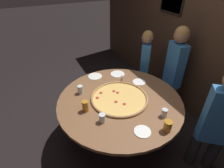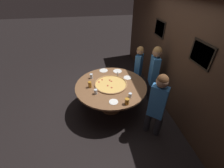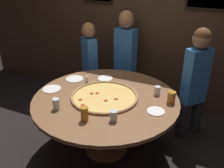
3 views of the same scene
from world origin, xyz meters
name	(u,v)px [view 2 (image 2 of 3)]	position (x,y,z in m)	size (l,w,h in m)	color
ground_plane	(111,108)	(0.00, 0.00, 0.00)	(24.00, 24.00, 0.00)	black
back_wall	(173,58)	(0.00, 1.43, 1.30)	(6.40, 0.08, 2.60)	#3D281C
dining_table	(111,89)	(0.00, 0.00, 0.62)	(1.66, 1.66, 0.74)	brown
giant_pizza	(111,84)	(-0.01, 0.00, 0.75)	(0.77, 0.77, 0.03)	#EAB75B
drink_cup_near_left	(130,95)	(0.51, 0.32, 0.79)	(0.07, 0.07, 0.10)	silver
drink_cup_by_shaker	(96,92)	(0.27, -0.38, 0.80)	(0.07, 0.07, 0.11)	silver
drink_cup_beside_pizza	(91,76)	(-0.36, -0.43, 0.80)	(0.07, 0.07, 0.12)	silver
drink_cup_far_left	(90,85)	(0.01, -0.49, 0.81)	(0.08, 0.08, 0.14)	#BC7A23
drink_cup_front_edge	(127,101)	(0.70, 0.20, 0.81)	(0.09, 0.09, 0.13)	#BC7A23
white_plate_right_side	(114,102)	(0.60, -0.05, 0.74)	(0.19, 0.19, 0.01)	white
white_plate_far_back	(104,71)	(-0.69, -0.08, 0.74)	(0.22, 0.22, 0.01)	white
white_plate_left_side	(128,78)	(-0.23, 0.46, 0.74)	(0.20, 0.20, 0.01)	white
white_plate_beside_cup	(117,71)	(-0.59, 0.28, 0.74)	(0.23, 0.23, 0.01)	white
condiment_shaker	(118,74)	(-0.38, 0.24, 0.79)	(0.04, 0.04, 0.10)	silver
diner_centre_back	(157,103)	(0.88, 0.75, 0.83)	(0.34, 0.36, 1.47)	#232328
diner_far_right	(154,72)	(-0.21, 1.13, 0.86)	(0.40, 0.23, 1.52)	#232328
diner_side_right	(139,66)	(-0.71, 0.91, 0.76)	(0.34, 0.30, 1.35)	#232328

